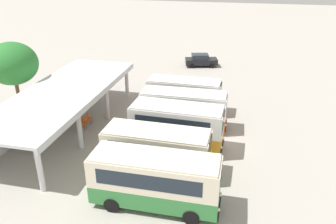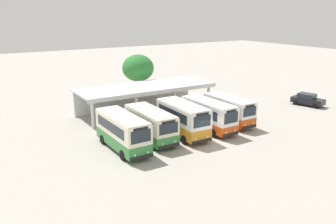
{
  "view_description": "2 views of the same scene",
  "coord_description": "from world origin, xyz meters",
  "px_view_note": "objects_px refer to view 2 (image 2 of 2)",
  "views": [
    {
      "loc": [
        -22.12,
        -1.23,
        12.93
      ],
      "look_at": [
        0.44,
        3.92,
        2.25
      ],
      "focal_mm": 35.84,
      "sensor_mm": 36.0,
      "label": 1
    },
    {
      "loc": [
        -19.61,
        -24.59,
        12.12
      ],
      "look_at": [
        -0.99,
        5.41,
        1.95
      ],
      "focal_mm": 37.42,
      "sensor_mm": 36.0,
      "label": 2
    }
  ],
  "objects_px": {
    "city_bus_fifth_blue": "(229,109)",
    "waiting_chair_middle_seat": "(161,109)",
    "city_bus_fourth_amber": "(208,114)",
    "waiting_chair_end_by_column": "(152,111)",
    "city_bus_middle_cream": "(183,118)",
    "parked_car_flank": "(308,99)",
    "city_bus_second_in_row": "(151,124)",
    "city_bus_nearest_orange": "(122,131)",
    "waiting_chair_second_from_end": "(156,110)"
  },
  "relations": [
    {
      "from": "city_bus_nearest_orange",
      "to": "waiting_chair_end_by_column",
      "type": "bearing_deg",
      "value": 47.3
    },
    {
      "from": "waiting_chair_middle_seat",
      "to": "city_bus_nearest_orange",
      "type": "bearing_deg",
      "value": -137.12
    },
    {
      "from": "city_bus_second_in_row",
      "to": "parked_car_flank",
      "type": "relative_size",
      "value": 1.59
    },
    {
      "from": "city_bus_fifth_blue",
      "to": "waiting_chair_second_from_end",
      "type": "bearing_deg",
      "value": 123.67
    },
    {
      "from": "city_bus_second_in_row",
      "to": "parked_car_flank",
      "type": "xyz_separation_m",
      "value": [
        24.16,
        0.39,
        -0.85
      ]
    },
    {
      "from": "city_bus_nearest_orange",
      "to": "city_bus_fourth_amber",
      "type": "distance_m",
      "value": 9.94
    },
    {
      "from": "city_bus_fifth_blue",
      "to": "waiting_chair_end_by_column",
      "type": "xyz_separation_m",
      "value": [
        -5.66,
        7.44,
        -1.15
      ]
    },
    {
      "from": "city_bus_fifth_blue",
      "to": "city_bus_second_in_row",
      "type": "bearing_deg",
      "value": -179.92
    },
    {
      "from": "city_bus_fourth_amber",
      "to": "parked_car_flank",
      "type": "relative_size",
      "value": 1.61
    },
    {
      "from": "waiting_chair_second_from_end",
      "to": "city_bus_second_in_row",
      "type": "bearing_deg",
      "value": -123.14
    },
    {
      "from": "city_bus_fifth_blue",
      "to": "parked_car_flank",
      "type": "height_order",
      "value": "city_bus_fifth_blue"
    },
    {
      "from": "city_bus_middle_cream",
      "to": "waiting_chair_middle_seat",
      "type": "bearing_deg",
      "value": 74.49
    },
    {
      "from": "waiting_chair_second_from_end",
      "to": "parked_car_flank",
      "type": "bearing_deg",
      "value": -20.4
    },
    {
      "from": "waiting_chair_end_by_column",
      "to": "waiting_chair_second_from_end",
      "type": "bearing_deg",
      "value": 7.69
    },
    {
      "from": "city_bus_nearest_orange",
      "to": "waiting_chair_second_from_end",
      "type": "xyz_separation_m",
      "value": [
        8.24,
        8.32,
        -1.27
      ]
    },
    {
      "from": "city_bus_fourth_amber",
      "to": "waiting_chair_end_by_column",
      "type": "distance_m",
      "value": 8.43
    },
    {
      "from": "city_bus_second_in_row",
      "to": "waiting_chair_middle_seat",
      "type": "height_order",
      "value": "city_bus_second_in_row"
    },
    {
      "from": "city_bus_fifth_blue",
      "to": "parked_car_flank",
      "type": "bearing_deg",
      "value": 1.53
    },
    {
      "from": "city_bus_fifth_blue",
      "to": "waiting_chair_middle_seat",
      "type": "relative_size",
      "value": 7.86
    },
    {
      "from": "city_bus_middle_cream",
      "to": "parked_car_flank",
      "type": "height_order",
      "value": "city_bus_middle_cream"
    },
    {
      "from": "city_bus_middle_cream",
      "to": "city_bus_fourth_amber",
      "type": "relative_size",
      "value": 0.97
    },
    {
      "from": "city_bus_middle_cream",
      "to": "parked_car_flank",
      "type": "xyz_separation_m",
      "value": [
        20.84,
        1.05,
        -1.02
      ]
    },
    {
      "from": "city_bus_fifth_blue",
      "to": "waiting_chair_middle_seat",
      "type": "distance_m",
      "value": 8.72
    },
    {
      "from": "city_bus_fifth_blue",
      "to": "waiting_chair_middle_seat",
      "type": "height_order",
      "value": "city_bus_fifth_blue"
    },
    {
      "from": "city_bus_fourth_amber",
      "to": "parked_car_flank",
      "type": "bearing_deg",
      "value": 3.06
    },
    {
      "from": "parked_car_flank",
      "to": "waiting_chair_middle_seat",
      "type": "relative_size",
      "value": 5.14
    },
    {
      "from": "waiting_chair_end_by_column",
      "to": "waiting_chair_second_from_end",
      "type": "height_order",
      "value": "same"
    },
    {
      "from": "parked_car_flank",
      "to": "waiting_chair_second_from_end",
      "type": "bearing_deg",
      "value": 159.6
    },
    {
      "from": "city_bus_fourth_amber",
      "to": "waiting_chair_second_from_end",
      "type": "height_order",
      "value": "city_bus_fourth_amber"
    },
    {
      "from": "waiting_chair_middle_seat",
      "to": "parked_car_flank",
      "type": "bearing_deg",
      "value": -20.85
    },
    {
      "from": "city_bus_second_in_row",
      "to": "waiting_chair_second_from_end",
      "type": "relative_size",
      "value": 8.17
    },
    {
      "from": "city_bus_fourth_amber",
      "to": "city_bus_fifth_blue",
      "type": "bearing_deg",
      "value": 9.55
    },
    {
      "from": "city_bus_middle_cream",
      "to": "waiting_chair_second_from_end",
      "type": "distance_m",
      "value": 8.46
    },
    {
      "from": "city_bus_fourth_amber",
      "to": "waiting_chair_second_from_end",
      "type": "distance_m",
      "value": 8.35
    },
    {
      "from": "city_bus_middle_cream",
      "to": "city_bus_fourth_amber",
      "type": "bearing_deg",
      "value": 1.91
    },
    {
      "from": "city_bus_middle_cream",
      "to": "waiting_chair_second_from_end",
      "type": "height_order",
      "value": "city_bus_middle_cream"
    },
    {
      "from": "city_bus_middle_cream",
      "to": "waiting_chair_second_from_end",
      "type": "relative_size",
      "value": 7.99
    },
    {
      "from": "city_bus_second_in_row",
      "to": "city_bus_middle_cream",
      "type": "height_order",
      "value": "city_bus_middle_cream"
    },
    {
      "from": "parked_car_flank",
      "to": "city_bus_fifth_blue",
      "type": "bearing_deg",
      "value": -178.47
    },
    {
      "from": "city_bus_nearest_orange",
      "to": "waiting_chair_middle_seat",
      "type": "bearing_deg",
      "value": 42.88
    },
    {
      "from": "city_bus_fourth_amber",
      "to": "city_bus_fifth_blue",
      "type": "relative_size",
      "value": 1.05
    },
    {
      "from": "waiting_chair_end_by_column",
      "to": "waiting_chair_middle_seat",
      "type": "relative_size",
      "value": 1.0
    },
    {
      "from": "city_bus_fifth_blue",
      "to": "city_bus_middle_cream",
      "type": "bearing_deg",
      "value": -174.25
    },
    {
      "from": "city_bus_middle_cream",
      "to": "city_bus_second_in_row",
      "type": "bearing_deg",
      "value": 168.84
    },
    {
      "from": "city_bus_fourth_amber",
      "to": "waiting_chair_middle_seat",
      "type": "xyz_separation_m",
      "value": [
        -1.06,
        8.02,
        -1.22
      ]
    },
    {
      "from": "parked_car_flank",
      "to": "waiting_chair_middle_seat",
      "type": "xyz_separation_m",
      "value": [
        -18.59,
        7.08,
        -0.3
      ]
    },
    {
      "from": "city_bus_middle_cream",
      "to": "waiting_chair_middle_seat",
      "type": "distance_m",
      "value": 8.54
    },
    {
      "from": "city_bus_nearest_orange",
      "to": "waiting_chair_second_from_end",
      "type": "relative_size",
      "value": 8.49
    },
    {
      "from": "waiting_chair_middle_seat",
      "to": "city_bus_middle_cream",
      "type": "bearing_deg",
      "value": -105.51
    },
    {
      "from": "waiting_chair_second_from_end",
      "to": "city_bus_fifth_blue",
      "type": "bearing_deg",
      "value": -56.33
    }
  ]
}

